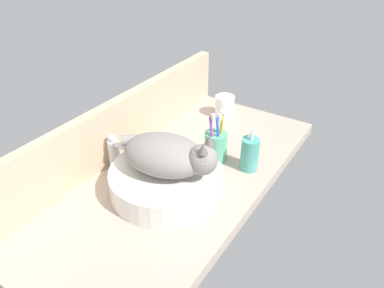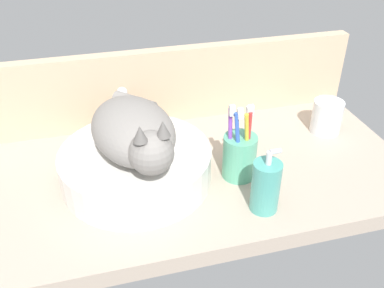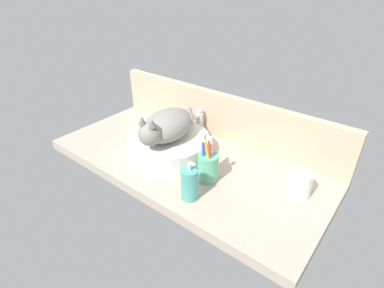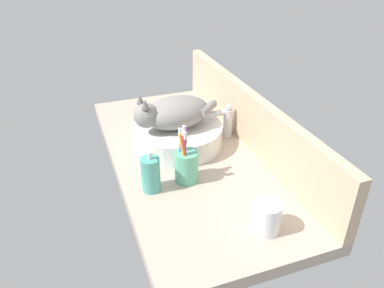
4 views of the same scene
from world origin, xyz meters
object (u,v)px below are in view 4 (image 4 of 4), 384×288
(cat, at_px, (173,112))
(water_glass, at_px, (266,219))
(soap_dispenser, at_px, (151,174))
(toothbrush_cup, at_px, (186,165))
(sink_basin, at_px, (177,135))
(faucet, at_px, (225,119))

(cat, bearing_deg, water_glass, 10.45)
(soap_dispenser, height_order, toothbrush_cup, toothbrush_cup)
(cat, xyz_separation_m, soap_dispenser, (0.24, -0.15, -0.08))
(sink_basin, distance_m, water_glass, 0.53)
(cat, relative_size, water_glass, 3.65)
(sink_basin, xyz_separation_m, toothbrush_cup, (0.23, -0.04, 0.02))
(soap_dispenser, bearing_deg, cat, 147.88)
(soap_dispenser, xyz_separation_m, toothbrush_cup, (-0.01, 0.12, -0.00))
(sink_basin, bearing_deg, cat, -77.33)
(faucet, distance_m, toothbrush_cup, 0.33)
(sink_basin, relative_size, toothbrush_cup, 1.81)
(toothbrush_cup, bearing_deg, faucet, 133.61)
(faucet, bearing_deg, cat, -89.52)
(toothbrush_cup, bearing_deg, water_glass, 23.31)
(sink_basin, distance_m, cat, 0.10)
(soap_dispenser, height_order, water_glass, soap_dispenser)
(sink_basin, bearing_deg, water_glass, 8.97)
(faucet, xyz_separation_m, toothbrush_cup, (0.23, -0.24, -0.02))
(faucet, bearing_deg, toothbrush_cup, -46.39)
(cat, height_order, water_glass, cat)
(cat, distance_m, water_glass, 0.54)
(cat, xyz_separation_m, toothbrush_cup, (0.23, -0.03, -0.08))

